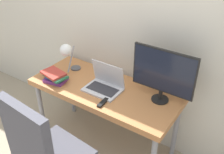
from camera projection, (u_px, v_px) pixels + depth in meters
wall_back at (126, 26)px, 2.58m from camera, size 8.00×0.05×2.60m
desk at (104, 94)px, 2.62m from camera, size 1.50×0.64×0.78m
laptop at (104, 84)px, 2.54m from camera, size 0.35×0.25×0.26m
monitor at (163, 73)px, 2.27m from camera, size 0.58×0.16×0.51m
desk_lamp at (67, 52)px, 2.69m from camera, size 0.13×0.24×0.34m
office_chair at (44, 152)px, 2.10m from camera, size 0.57×0.55×1.15m
book_stack at (55, 77)px, 2.66m from camera, size 0.29×0.22×0.10m
tv_remote at (103, 103)px, 2.36m from camera, size 0.05×0.14×0.02m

